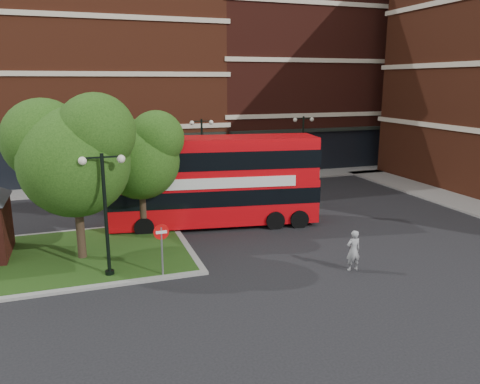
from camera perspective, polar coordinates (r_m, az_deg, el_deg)
name	(u,v)px	position (r m, az deg, el deg)	size (l,w,h in m)	color
ground	(242,262)	(20.42, 0.23, -8.58)	(120.00, 120.00, 0.00)	black
pavement_far	(171,184)	(35.75, -8.47, 1.03)	(44.00, 3.00, 0.12)	slate
terrace_far_left	(53,89)	(41.92, -21.82, 11.61)	(26.00, 12.00, 14.00)	maroon
terrace_far_right	(298,77)	(46.50, 7.06, 13.77)	(18.00, 12.00, 16.00)	#471911
traffic_island	(47,259)	(22.29, -22.51, -7.53)	(12.60, 7.60, 0.15)	gray
tree_island_west	(71,151)	(20.66, -19.86, 4.69)	(5.40, 4.71, 7.21)	#2D2116
tree_island_east	(138,152)	(23.34, -12.27, 4.73)	(4.46, 3.90, 6.29)	#2D2116
lamp_island	(105,209)	(18.73, -16.09, -2.03)	(1.72, 0.36, 5.00)	black
lamp_far_left	(202,150)	(33.75, -4.65, 5.17)	(1.72, 0.36, 5.00)	black
lamp_far_right	(303,145)	(36.53, 7.66, 5.73)	(1.72, 0.36, 5.00)	black
bus	(214,175)	(24.85, -3.17, 2.03)	(11.21, 4.14, 4.18)	red
woman	(353,251)	(19.87, 13.65, -6.95)	(0.63, 0.41, 1.72)	gray
car_silver	(123,180)	(34.69, -14.08, 1.47)	(1.66, 4.11, 1.40)	#B3B5BB
car_white	(236,172)	(36.36, -0.50, 2.50)	(1.59, 4.57, 1.51)	silver
no_entry_sign	(162,240)	(18.61, -9.54, -5.79)	(0.61, 0.08, 2.22)	slate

